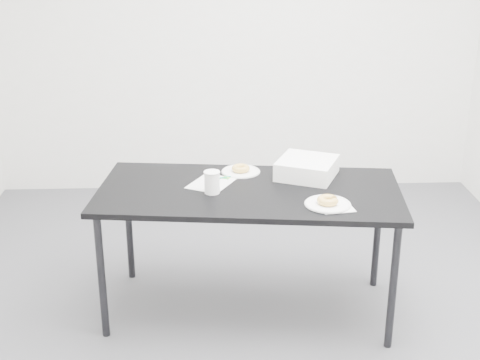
{
  "coord_description": "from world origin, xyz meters",
  "views": [
    {
      "loc": [
        -0.21,
        -3.44,
        2.16
      ],
      "look_at": [
        -0.05,
        0.02,
        0.82
      ],
      "focal_mm": 50.0,
      "sensor_mm": 36.0,
      "label": 1
    }
  ],
  "objects_px": {
    "table": "(249,199)",
    "pen": "(223,178)",
    "plate_near": "(328,204)",
    "donut_far": "(241,168)",
    "donut_near": "(328,200)",
    "coffee_cup": "(212,182)",
    "plate_far": "(241,172)",
    "bakery_box": "(307,168)",
    "scorecard": "(211,183)"
  },
  "relations": [
    {
      "from": "donut_far",
      "to": "bakery_box",
      "type": "height_order",
      "value": "bakery_box"
    },
    {
      "from": "plate_near",
      "to": "plate_far",
      "type": "bearing_deg",
      "value": 129.87
    },
    {
      "from": "pen",
      "to": "coffee_cup",
      "type": "relative_size",
      "value": 0.96
    },
    {
      "from": "scorecard",
      "to": "bakery_box",
      "type": "xyz_separation_m",
      "value": [
        0.56,
        0.09,
        0.05
      ]
    },
    {
      "from": "plate_near",
      "to": "plate_far",
      "type": "xyz_separation_m",
      "value": [
        -0.43,
        0.52,
        -0.0
      ]
    },
    {
      "from": "scorecard",
      "to": "plate_far",
      "type": "distance_m",
      "value": 0.25
    },
    {
      "from": "table",
      "to": "donut_far",
      "type": "xyz_separation_m",
      "value": [
        -0.03,
        0.28,
        0.08
      ]
    },
    {
      "from": "donut_near",
      "to": "bakery_box",
      "type": "bearing_deg",
      "value": 96.72
    },
    {
      "from": "donut_near",
      "to": "donut_far",
      "type": "bearing_deg",
      "value": 129.87
    },
    {
      "from": "plate_near",
      "to": "pen",
      "type": "bearing_deg",
      "value": 142.56
    },
    {
      "from": "coffee_cup",
      "to": "plate_far",
      "type": "bearing_deg",
      "value": 61.66
    },
    {
      "from": "table",
      "to": "donut_near",
      "type": "distance_m",
      "value": 0.48
    },
    {
      "from": "donut_near",
      "to": "coffee_cup",
      "type": "relative_size",
      "value": 0.91
    },
    {
      "from": "scorecard",
      "to": "plate_near",
      "type": "height_order",
      "value": "plate_near"
    },
    {
      "from": "table",
      "to": "coffee_cup",
      "type": "height_order",
      "value": "coffee_cup"
    },
    {
      "from": "plate_near",
      "to": "donut_near",
      "type": "relative_size",
      "value": 2.13
    },
    {
      "from": "plate_near",
      "to": "plate_far",
      "type": "relative_size",
      "value": 1.06
    },
    {
      "from": "scorecard",
      "to": "pen",
      "type": "bearing_deg",
      "value": 74.47
    },
    {
      "from": "table",
      "to": "plate_far",
      "type": "distance_m",
      "value": 0.28
    },
    {
      "from": "plate_near",
      "to": "donut_near",
      "type": "distance_m",
      "value": 0.02
    },
    {
      "from": "plate_near",
      "to": "donut_near",
      "type": "height_order",
      "value": "donut_near"
    },
    {
      "from": "pen",
      "to": "plate_far",
      "type": "height_order",
      "value": "pen"
    },
    {
      "from": "table",
      "to": "donut_far",
      "type": "distance_m",
      "value": 0.29
    },
    {
      "from": "bakery_box",
      "to": "donut_far",
      "type": "bearing_deg",
      "value": -169.35
    },
    {
      "from": "plate_near",
      "to": "coffee_cup",
      "type": "xyz_separation_m",
      "value": [
        -0.61,
        0.2,
        0.06
      ]
    },
    {
      "from": "donut_far",
      "to": "plate_near",
      "type": "bearing_deg",
      "value": -50.13
    },
    {
      "from": "pen",
      "to": "donut_far",
      "type": "distance_m",
      "value": 0.15
    },
    {
      "from": "scorecard",
      "to": "plate_far",
      "type": "height_order",
      "value": "plate_far"
    },
    {
      "from": "pen",
      "to": "plate_near",
      "type": "relative_size",
      "value": 0.5
    },
    {
      "from": "coffee_cup",
      "to": "scorecard",
      "type": "bearing_deg",
      "value": 92.39
    },
    {
      "from": "donut_far",
      "to": "table",
      "type": "bearing_deg",
      "value": -82.99
    },
    {
      "from": "donut_far",
      "to": "bakery_box",
      "type": "bearing_deg",
      "value": -12.74
    },
    {
      "from": "pen",
      "to": "coffee_cup",
      "type": "xyz_separation_m",
      "value": [
        -0.06,
        -0.22,
        0.06
      ]
    },
    {
      "from": "coffee_cup",
      "to": "donut_far",
      "type": "bearing_deg",
      "value": 61.66
    },
    {
      "from": "plate_far",
      "to": "coffee_cup",
      "type": "distance_m",
      "value": 0.37
    },
    {
      "from": "donut_near",
      "to": "plate_far",
      "type": "relative_size",
      "value": 0.5
    },
    {
      "from": "scorecard",
      "to": "bakery_box",
      "type": "distance_m",
      "value": 0.57
    },
    {
      "from": "donut_near",
      "to": "plate_far",
      "type": "bearing_deg",
      "value": 129.87
    },
    {
      "from": "plate_near",
      "to": "donut_far",
      "type": "bearing_deg",
      "value": 129.87
    },
    {
      "from": "plate_far",
      "to": "coffee_cup",
      "type": "xyz_separation_m",
      "value": [
        -0.17,
        -0.32,
        0.06
      ]
    },
    {
      "from": "pen",
      "to": "donut_far",
      "type": "xyz_separation_m",
      "value": [
        0.11,
        0.1,
        0.02
      ]
    },
    {
      "from": "bakery_box",
      "to": "coffee_cup",
      "type": "bearing_deg",
      "value": -133.87
    },
    {
      "from": "table",
      "to": "bakery_box",
      "type": "bearing_deg",
      "value": 34.82
    },
    {
      "from": "table",
      "to": "pen",
      "type": "xyz_separation_m",
      "value": [
        -0.14,
        0.17,
        0.06
      ]
    },
    {
      "from": "coffee_cup",
      "to": "bakery_box",
      "type": "distance_m",
      "value": 0.6
    },
    {
      "from": "scorecard",
      "to": "coffee_cup",
      "type": "height_order",
      "value": "coffee_cup"
    },
    {
      "from": "donut_near",
      "to": "plate_far",
      "type": "distance_m",
      "value": 0.68
    },
    {
      "from": "table",
      "to": "coffee_cup",
      "type": "bearing_deg",
      "value": -161.58
    },
    {
      "from": "table",
      "to": "plate_near",
      "type": "xyz_separation_m",
      "value": [
        0.4,
        -0.24,
        0.06
      ]
    },
    {
      "from": "table",
      "to": "donut_near",
      "type": "relative_size",
      "value": 15.41
    }
  ]
}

